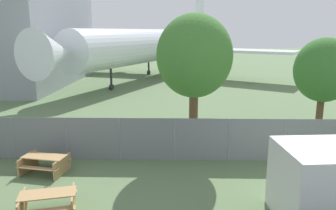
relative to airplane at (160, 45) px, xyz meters
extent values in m
cylinder|color=gray|center=(-5.55, -29.63, -3.15)|extent=(0.07, 0.07, 2.05)
cylinder|color=gray|center=(-3.00, -29.63, -3.15)|extent=(0.07, 0.07, 2.05)
cylinder|color=gray|center=(-0.45, -29.63, -3.15)|extent=(0.07, 0.07, 2.05)
cylinder|color=gray|center=(2.09, -29.63, -3.15)|extent=(0.07, 0.07, 2.05)
cylinder|color=gray|center=(4.64, -29.63, -3.15)|extent=(0.07, 0.07, 2.05)
cylinder|color=gray|center=(7.18, -29.63, -3.15)|extent=(0.07, 0.07, 2.05)
cube|color=slate|center=(2.09, -29.63, -3.15)|extent=(56.00, 0.01, 2.05)
cylinder|color=white|center=(-0.18, -0.42, 0.05)|extent=(17.22, 32.87, 4.01)
cone|color=white|center=(-7.74, -17.90, 0.05)|extent=(5.28, 5.28, 4.01)
cone|color=white|center=(7.58, 17.52, 0.05)|extent=(5.31, 6.04, 3.61)
cube|color=white|center=(9.38, -2.69, -0.55)|extent=(15.57, 12.06, 0.30)
cylinder|color=#939399|center=(7.41, -1.45, -1.60)|extent=(3.09, 4.03, 1.81)
cube|color=white|center=(-8.38, 4.99, -0.55)|extent=(16.05, 8.67, 0.30)
cylinder|color=#939399|center=(-6.13, 4.41, -1.60)|extent=(3.09, 4.03, 1.81)
cube|color=white|center=(6.19, 14.30, 5.07)|extent=(1.65, 3.41, 6.02)
cube|color=white|center=(6.11, 14.12, 0.45)|extent=(9.38, 6.45, 0.20)
cylinder|color=#2D2D33|center=(-4.58, -10.58, -3.07)|extent=(0.24, 0.24, 2.22)
cylinder|color=#2D2D33|center=(-4.58, -10.58, -3.90)|extent=(0.50, 0.63, 0.56)
cylinder|color=#2D2D33|center=(2.71, 0.19, -3.07)|extent=(0.24, 0.24, 2.22)
cylinder|color=#2D2D33|center=(2.71, 0.19, -3.90)|extent=(0.50, 0.63, 0.56)
cylinder|color=#2D2D33|center=(-1.71, 2.10, -3.07)|extent=(0.24, 0.24, 2.22)
cylinder|color=#2D2D33|center=(-1.71, 2.10, -3.90)|extent=(0.50, 0.63, 0.56)
cube|color=silver|center=(7.14, -34.54, -2.94)|extent=(3.56, 2.78, 2.47)
cube|color=tan|center=(-2.05, -34.42, -3.44)|extent=(1.94, 1.18, 0.04)
cube|color=tan|center=(-2.19, -33.88, -3.74)|extent=(1.82, 0.72, 0.04)
cube|color=tan|center=(-1.27, -34.22, -3.81)|extent=(0.40, 1.37, 0.74)
cube|color=tan|center=(-2.83, -34.62, -3.81)|extent=(0.40, 1.37, 0.74)
cube|color=tan|center=(-3.45, -31.17, -3.44)|extent=(1.93, 1.08, 0.04)
cube|color=tan|center=(-3.35, -30.62, -3.74)|extent=(1.84, 0.60, 0.04)
cube|color=tan|center=(-3.55, -31.72, -3.74)|extent=(1.84, 0.60, 0.04)
cube|color=tan|center=(-2.65, -31.32, -3.81)|extent=(0.31, 1.39, 0.74)
cube|color=tan|center=(-4.25, -31.02, -3.81)|extent=(0.31, 1.39, 0.74)
cylinder|color=brown|center=(3.02, -28.57, -2.53)|extent=(0.43, 0.43, 3.29)
ellipsoid|color=#427A33|center=(3.02, -28.57, 0.65)|extent=(3.62, 3.62, 3.98)
cylinder|color=brown|center=(10.41, -25.77, -2.95)|extent=(0.39, 0.39, 2.47)
ellipsoid|color=#38702D|center=(10.41, -25.77, -0.32)|extent=(3.27, 3.27, 3.59)
camera|label=1|loc=(2.16, -44.18, 1.77)|focal=35.00mm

